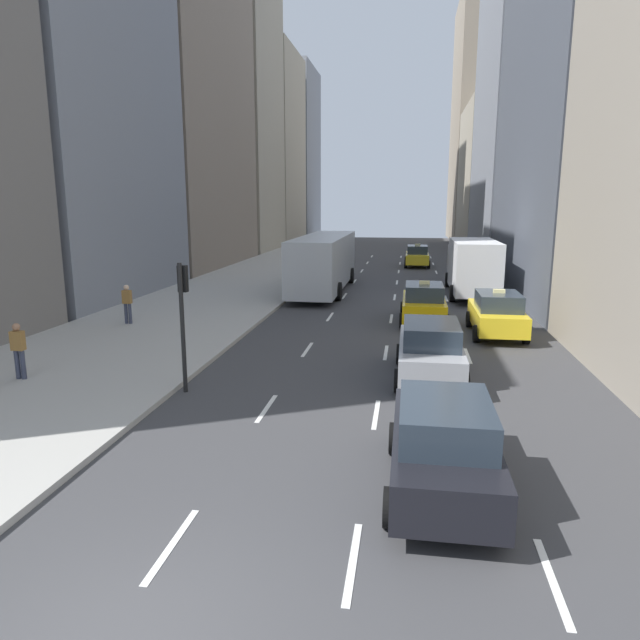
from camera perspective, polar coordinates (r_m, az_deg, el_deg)
name	(u,v)px	position (r m, az deg, el deg)	size (l,w,h in m)	color
sidewalk_left	(233,289)	(34.43, -8.68, 3.06)	(8.00, 66.00, 0.15)	#ADAAA3
lane_markings	(393,307)	(28.94, 7.32, 1.32)	(5.72, 56.00, 0.01)	white
building_row_left	(213,97)	(54.21, -10.64, 21.04)	(6.00, 85.93, 36.11)	slate
building_row_right	(525,95)	(51.10, 19.79, 20.42)	(6.00, 85.90, 31.60)	gray
taxi_lead	(497,313)	(23.50, 17.28, 0.64)	(2.02, 4.40, 1.87)	yellow
taxi_second	(417,256)	(47.29, 9.69, 6.34)	(2.02, 4.40, 1.87)	yellow
taxi_third	(424,303)	(25.21, 10.32, 1.70)	(2.02, 4.40, 1.87)	yellow
sedan_black_near	(430,350)	(17.20, 10.96, -2.94)	(2.02, 4.59, 1.76)	#9EA0A5
sedan_silver_behind	(443,444)	(10.75, 12.24, -12.05)	(2.02, 4.49, 1.79)	black
city_bus	(324,261)	(33.61, 0.39, 5.93)	(2.80, 11.61, 3.25)	#B7BCC1
box_truck	(472,265)	(33.02, 14.94, 5.29)	(2.58, 8.40, 3.15)	silver
pedestrian_mid_block	(18,348)	(18.55, -27.93, -2.50)	(0.36, 0.22, 1.65)	#383D51
pedestrian_far_walking	(127,302)	(25.23, -18.72, 1.71)	(0.36, 0.22, 1.65)	#383D51
traffic_light_pole	(183,306)	(15.93, -13.56, 1.35)	(0.24, 0.42, 3.60)	black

